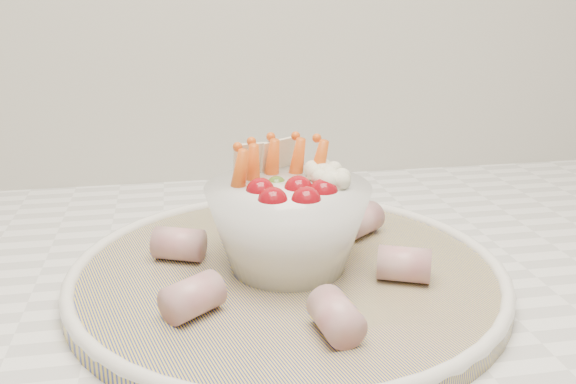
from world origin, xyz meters
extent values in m
cube|color=white|center=(0.00, 1.45, 0.90)|extent=(2.04, 0.62, 0.04)
cylinder|color=navy|center=(0.00, 1.43, 0.93)|extent=(0.48, 0.48, 0.01)
torus|color=white|center=(0.00, 1.43, 0.94)|extent=(0.39, 0.39, 0.01)
sphere|color=maroon|center=(-0.02, 1.40, 1.01)|extent=(0.03, 0.03, 0.03)
sphere|color=maroon|center=(0.01, 1.40, 1.01)|extent=(0.03, 0.03, 0.03)
sphere|color=maroon|center=(0.03, 1.41, 1.01)|extent=(0.03, 0.03, 0.03)
sphere|color=maroon|center=(-0.03, 1.43, 1.01)|extent=(0.03, 0.03, 0.03)
sphere|color=maroon|center=(0.01, 1.43, 1.01)|extent=(0.03, 0.03, 0.03)
sphere|color=#446822|center=(-0.01, 1.45, 1.01)|extent=(0.02, 0.02, 0.02)
cone|color=#DE5614|center=(-0.03, 1.46, 1.02)|extent=(0.02, 0.03, 0.06)
cone|color=#DE5614|center=(-0.01, 1.47, 1.02)|extent=(0.02, 0.03, 0.06)
cone|color=#DE5614|center=(0.01, 1.47, 1.02)|extent=(0.03, 0.03, 0.06)
cone|color=#DE5614|center=(-0.04, 1.44, 1.02)|extent=(0.03, 0.03, 0.06)
cone|color=#DE5614|center=(0.03, 1.46, 1.02)|extent=(0.03, 0.03, 0.06)
sphere|color=white|center=(0.03, 1.45, 1.01)|extent=(0.03, 0.03, 0.03)
sphere|color=white|center=(0.04, 1.43, 1.01)|extent=(0.03, 0.03, 0.03)
cube|color=beige|center=(-0.02, 1.48, 1.02)|extent=(0.04, 0.02, 0.04)
cube|color=beige|center=(0.00, 1.49, 1.02)|extent=(0.04, 0.03, 0.04)
cylinder|color=#AC4E5A|center=(0.09, 1.39, 0.95)|extent=(0.05, 0.05, 0.03)
cylinder|color=#AC4E5A|center=(0.08, 1.49, 0.95)|extent=(0.05, 0.05, 0.03)
cylinder|color=#AC4E5A|center=(-0.02, 1.54, 0.95)|extent=(0.04, 0.05, 0.03)
cylinder|color=#AC4E5A|center=(-0.10, 1.46, 0.95)|extent=(0.05, 0.05, 0.03)
cylinder|color=#AC4E5A|center=(-0.09, 1.36, 0.95)|extent=(0.05, 0.05, 0.03)
cylinder|color=#AC4E5A|center=(0.01, 1.31, 0.95)|extent=(0.04, 0.05, 0.03)
camera|label=1|loc=(-0.09, 0.91, 1.19)|focal=40.00mm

